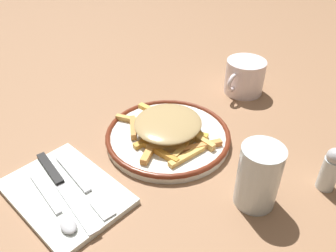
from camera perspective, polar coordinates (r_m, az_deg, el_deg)
The scene contains 10 objects.
ground_plane at distance 0.68m, azimuth -0.00°, elevation -2.37°, with size 2.60×2.60×0.00m, color #946B4B.
plate at distance 0.67m, azimuth -0.00°, elevation -1.67°, with size 0.25×0.25×0.02m.
fries_heap at distance 0.66m, azimuth 0.03°, elevation 0.01°, with size 0.19×0.22×0.04m.
napkin at distance 0.59m, azimuth -16.86°, elevation -10.66°, with size 0.14×0.20×0.01m, color white.
fork at distance 0.59m, azimuth -14.19°, elevation -9.49°, with size 0.04×0.18×0.01m.
knife at distance 0.60m, azimuth -17.72°, elevation -9.02°, with size 0.05×0.21×0.01m.
spoon at distance 0.55m, azimuth -17.88°, elevation -13.61°, with size 0.04×0.15×0.01m.
water_glass at distance 0.54m, azimuth 14.94°, elevation -8.17°, with size 0.07×0.07×0.11m, color silver.
coffee_mug at distance 0.83m, azimuth 12.71°, elevation 8.08°, with size 0.12×0.09×0.08m.
salt_shaker at distance 0.61m, azimuth 25.68°, elevation -6.49°, with size 0.03×0.03×0.08m.
Camera 1 is at (0.39, 0.36, 0.42)m, focal length 36.30 mm.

